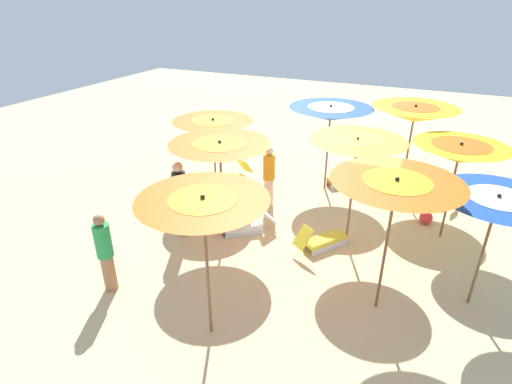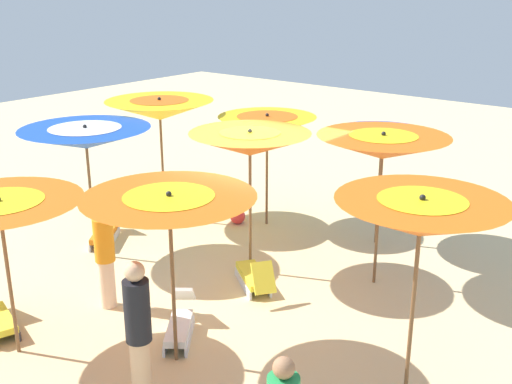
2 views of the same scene
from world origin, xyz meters
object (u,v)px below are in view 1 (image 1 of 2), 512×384
beach_umbrella_0 (204,212)px  beach_umbrella_4 (357,148)px  beach_umbrella_8 (414,114)px  beachgoer_2 (180,198)px  beach_umbrella_5 (460,153)px  lounger_2 (233,178)px  beach_umbrella_2 (496,209)px  beachgoer_1 (269,176)px  beach_umbrella_3 (220,150)px  beach_umbrella_6 (213,127)px  lounger_3 (322,240)px  beach_umbrella_7 (330,113)px  beach_umbrella_1 (395,191)px  lounger_4 (247,225)px  beach_ball (426,218)px  lounger_1 (347,179)px  lounger_0 (428,196)px  beachgoer_0 (105,252)px

beach_umbrella_0 → beach_umbrella_4: size_ratio=1.02×
beach_umbrella_8 → beachgoer_2: beach_umbrella_8 is taller
beach_umbrella_5 → lounger_2: beach_umbrella_5 is taller
beach_umbrella_0 → beachgoer_2: size_ratio=1.39×
beach_umbrella_2 → beach_umbrella_5: (2.20, 0.54, 0.11)m
beachgoer_1 → beach_umbrella_3: bearing=-51.4°
beach_umbrella_6 → lounger_2: (0.78, -0.14, -1.75)m
beach_umbrella_4 → lounger_3: bearing=135.1°
beach_umbrella_0 → beach_umbrella_7: (6.20, -0.21, -0.09)m
beach_umbrella_4 → beach_umbrella_6: beach_umbrella_4 is taller
beach_umbrella_6 → beachgoer_1: size_ratio=1.35×
beach_umbrella_0 → beachgoer_2: bearing=41.7°
beach_umbrella_1 → lounger_2: (3.51, 4.67, -2.09)m
beach_umbrella_4 → lounger_4: (-0.54, 2.22, -2.05)m
beachgoer_2 → beach_umbrella_0: bearing=-34.0°
beach_umbrella_2 → beach_ball: bearing=18.7°
beach_umbrella_4 → lounger_1: size_ratio=2.13×
beach_umbrella_3 → beach_umbrella_7: size_ratio=0.97×
beach_umbrella_2 → beach_umbrella_1: bearing=117.7°
beach_umbrella_1 → beach_ball: (3.47, -0.61, -2.15)m
beach_umbrella_3 → beach_umbrella_5: size_ratio=1.02×
beach_umbrella_1 → lounger_0: beach_umbrella_1 is taller
lounger_3 → lounger_4: lounger_3 is taller
lounger_0 → beach_umbrella_3: bearing=44.6°
beach_umbrella_5 → lounger_0: beach_umbrella_5 is taller
lounger_2 → beachgoer_2: bearing=20.5°
beach_umbrella_1 → lounger_2: 6.21m
lounger_3 → lounger_4: (-0.09, 1.77, -0.01)m
beach_umbrella_6 → lounger_0: size_ratio=1.78×
beach_umbrella_7 → beachgoer_0: 6.66m
beach_umbrella_0 → beach_umbrella_6: size_ratio=1.15×
beach_umbrella_6 → lounger_4: 2.79m
lounger_1 → lounger_2: bearing=-13.5°
beach_umbrella_0 → beach_umbrella_2: size_ratio=1.15×
beach_umbrella_5 → beach_umbrella_2: bearing=-166.1°
beach_umbrella_0 → beach_umbrella_5: (4.73, -3.37, -0.23)m
lounger_2 → lounger_3: (-2.11, -3.26, -0.01)m
beach_umbrella_2 → lounger_0: size_ratio=1.78×
lounger_1 → beach_umbrella_4: bearing=65.1°
beach_umbrella_5 → beach_ball: bearing=37.3°
beachgoer_1 → lounger_1: bearing=102.4°
beach_umbrella_2 → beach_umbrella_3: (0.14, 5.13, 0.18)m
beach_umbrella_6 → beach_umbrella_8: beach_umbrella_8 is taller
lounger_1 → beach_umbrella_6: bearing=-3.5°
lounger_1 → beachgoer_0: (-6.43, 3.04, 0.63)m
lounger_4 → beach_ball: bearing=172.2°
beach_umbrella_4 → lounger_2: (1.67, 3.71, -2.03)m
beach_umbrella_5 → beach_umbrella_1: bearing=162.1°
beach_umbrella_4 → beach_umbrella_7: 2.89m
lounger_0 → beachgoer_1: beachgoer_1 is taller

